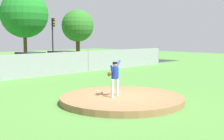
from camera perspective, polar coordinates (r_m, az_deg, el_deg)
The scene contains 10 objects.
ground_plane at distance 18.00m, azimuth -12.18°, elevation -3.06°, with size 80.00×80.00×0.00m, color #4C8438.
pitchers_mound at distance 13.39m, azimuth 1.89°, elevation -5.57°, with size 5.47×5.47×0.27m, color olive.
pitcher_youth at distance 13.15m, azimuth 0.53°, elevation -0.99°, with size 0.82×0.35×1.60m.
baseball at distance 14.38m, azimuth -2.80°, elevation -4.03°, with size 0.07×0.07×0.07m, color white.
chainlink_fence at distance 21.34m, azimuth -18.05°, elevation 0.57°, with size 32.67×0.07×1.82m.
parked_car_slate at distance 28.39m, azimuth -9.34°, elevation 1.97°, with size 2.09×4.49×1.57m.
parked_car_charcoal at distance 27.09m, azimuth -15.28°, elevation 1.60°, with size 2.00×4.32×1.56m.
traffic_light_far at distance 33.30m, azimuth -11.18°, elevation 7.01°, with size 0.28×0.46×4.88m.
tree_broad_right at distance 35.96m, azimuth -16.37°, elevation 10.18°, with size 5.41×5.41×8.16m.
tree_tall_centre at distance 40.91m, azimuth -6.56°, elevation 8.35°, with size 4.31×4.31×6.52m.
Camera 1 is at (-9.54, -8.98, 2.91)m, focal length 47.99 mm.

